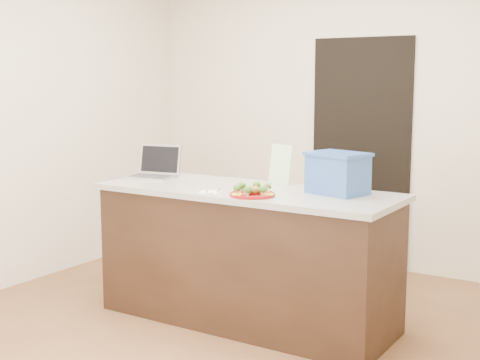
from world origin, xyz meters
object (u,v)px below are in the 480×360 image
Objects in this scene: blue_box at (338,173)px; chair at (306,233)px; island at (247,255)px; napkin at (211,192)px; plate at (252,194)px; laptop at (155,168)px; yogurt_bottle at (267,192)px.

blue_box is 0.52× the size of chair.
chair is at bearing 84.85° from island.
plate is at bearing 3.69° from napkin.
plate reaches higher than island.
blue_box is at bearing -8.29° from laptop.
napkin is 0.31× the size of blue_box.
napkin is at bearing -176.31° from plate.
chair is (-0.53, 0.63, -0.58)m from blue_box.
yogurt_bottle is at bearing -23.95° from laptop.
island is 7.20× the size of plate.
blue_box is at bearing -72.73° from chair.
island is at bearing -150.78° from blue_box.
island is 0.53m from napkin.
laptop is (-1.12, 0.28, 0.04)m from yogurt_bottle.
laptop is at bearing 166.23° from yogurt_bottle.
blue_box is at bearing 27.99° from napkin.
island reaches higher than chair.
island is 0.85m from blue_box.
yogurt_bottle is 0.18× the size of laptop.
blue_box is 1.00m from chair.
blue_box reaches higher than laptop.
napkin is 0.39m from yogurt_bottle.
napkin is at bearing -116.54° from island.
chair is (-0.20, 0.95, -0.48)m from yogurt_bottle.
chair is at bearing 146.30° from blue_box.
plate is at bearing -106.34° from chair.
laptop is 1.46m from blue_box.
blue_box reaches higher than yogurt_bottle.
yogurt_bottle is (0.39, 0.06, 0.02)m from napkin.
laptop is (-1.04, 0.31, 0.05)m from plate.
napkin is 0.82m from blue_box.
yogurt_bottle is at bearing -119.40° from blue_box.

